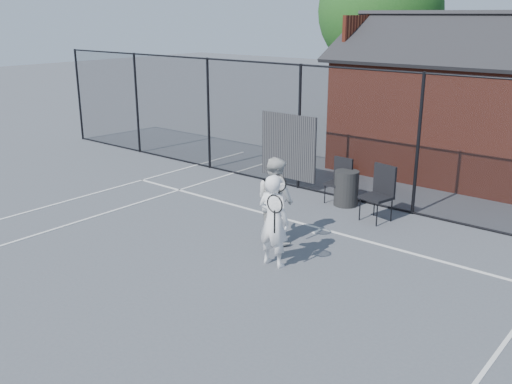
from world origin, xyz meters
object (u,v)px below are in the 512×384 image
Objects in this scene: clubhouse at (465,113)px; player_back at (275,200)px; waste_bin at (346,188)px; chair_left at (338,182)px; player_front at (274,221)px; chair_right at (377,195)px.

clubhouse is 7.18m from player_back.
player_back reaches higher than waste_bin.
clubhouse reaches higher than waste_bin.
chair_left reaches higher than waste_bin.
player_front is at bearing -78.96° from waste_bin.
clubhouse is 4.06× the size of player_front.
player_front is at bearing -83.45° from chair_right.
waste_bin is at bearing 91.34° from player_back.
chair_left is at bearing 96.15° from player_back.
player_back is at bearing 125.93° from player_front.
player_front is (-0.22, -7.95, -0.80)m from clubhouse.
clubhouse is 5.72× the size of chair_right.
clubhouse is 8.25× the size of waste_bin.
chair_left is 1.33m from chair_right.
player_front is 1.41× the size of chair_right.
waste_bin is (-1.00, 0.50, -0.17)m from chair_right.
player_front is at bearing -54.07° from player_back.
chair_right is 1.44× the size of waste_bin.
player_back is 2.72m from waste_bin.
chair_left is (-0.29, 2.68, -0.32)m from player_back.
clubhouse is at bearing 78.31° from waste_bin.
player_back is at bearing -88.66° from waste_bin.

